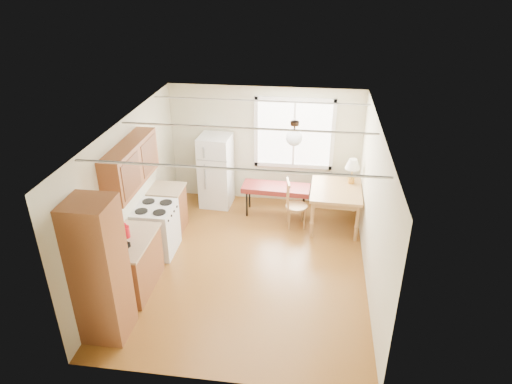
% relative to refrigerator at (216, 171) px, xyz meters
% --- Properties ---
extents(room_shell, '(4.60, 5.60, 2.62)m').
position_rel_refrigerator_xyz_m(room_shell, '(0.99, -2.12, 0.48)').
color(room_shell, '#5F3613').
rests_on(room_shell, ground).
extents(kitchen_run, '(0.65, 3.40, 2.20)m').
position_rel_refrigerator_xyz_m(kitchen_run, '(-0.72, -2.75, 0.07)').
color(kitchen_run, brown).
rests_on(kitchen_run, ground).
extents(window_unit, '(1.64, 0.05, 1.51)m').
position_rel_refrigerator_xyz_m(window_unit, '(1.59, 0.35, 0.78)').
color(window_unit, white).
rests_on(window_unit, room_shell).
extents(pendant_light, '(0.26, 0.26, 0.40)m').
position_rel_refrigerator_xyz_m(pendant_light, '(1.69, -1.72, 1.46)').
color(pendant_light, '#312115').
rests_on(pendant_light, room_shell).
extents(refrigerator, '(0.67, 0.68, 1.55)m').
position_rel_refrigerator_xyz_m(refrigerator, '(0.00, 0.00, 0.00)').
color(refrigerator, silver).
rests_on(refrigerator, ground).
extents(bench, '(1.39, 0.57, 0.63)m').
position_rel_refrigerator_xyz_m(bench, '(1.30, -0.27, -0.21)').
color(bench, maroon).
rests_on(bench, ground).
extents(dining_table, '(1.00, 1.32, 0.81)m').
position_rel_refrigerator_xyz_m(dining_table, '(2.49, -0.52, -0.07)').
color(dining_table, olive).
rests_on(dining_table, ground).
extents(chair, '(0.45, 0.44, 0.98)m').
position_rel_refrigerator_xyz_m(chair, '(1.65, -0.74, -0.21)').
color(chair, olive).
rests_on(chair, ground).
extents(table_lamp, '(0.29, 0.29, 0.50)m').
position_rel_refrigerator_xyz_m(table_lamp, '(2.78, -0.27, 0.40)').
color(table_lamp, gold).
rests_on(table_lamp, dining_table).
extents(coffee_maker, '(0.22, 0.26, 0.34)m').
position_rel_refrigerator_xyz_m(coffee_maker, '(-0.73, -3.23, 0.25)').
color(coffee_maker, black).
rests_on(coffee_maker, kitchen_run).
extents(kettle, '(0.13, 0.13, 0.25)m').
position_rel_refrigerator_xyz_m(kettle, '(-0.79, -2.90, 0.23)').
color(kettle, red).
rests_on(kettle, kitchen_run).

